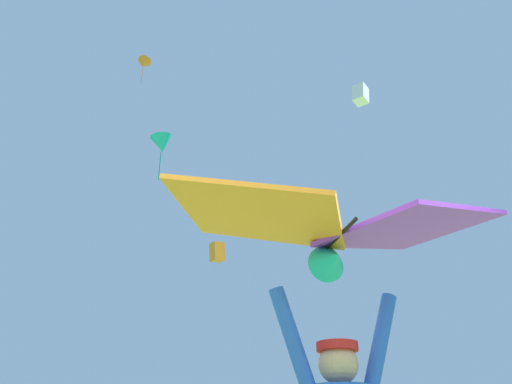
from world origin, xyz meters
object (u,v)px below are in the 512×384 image
distant_kite_teal_far_center (162,144)px  distant_kite_orange_low_left (217,252)px  held_stunt_kite (335,229)px  distant_kite_orange_overhead_distant (144,64)px  distant_kite_white_mid_right (361,95)px

distant_kite_teal_far_center → distant_kite_orange_low_left: 9.86m
held_stunt_kite → distant_kite_orange_low_left: (9.61, 32.60, 12.05)m
distant_kite_orange_overhead_distant → distant_kite_orange_low_left: 15.81m
held_stunt_kite → distant_kite_white_mid_right: size_ratio=2.13×
distant_kite_orange_overhead_distant → distant_kite_white_mid_right: 11.34m
held_stunt_kite → distant_kite_white_mid_right: 23.13m
distant_kite_white_mid_right → distant_kite_orange_low_left: (-1.18, 17.81, -2.08)m
held_stunt_kite → distant_kite_white_mid_right: bearing=53.9°
held_stunt_kite → distant_kite_orange_low_left: distant_kite_orange_low_left is taller
distant_kite_orange_overhead_distant → distant_kite_white_mid_right: distant_kite_orange_overhead_distant is taller
distant_kite_orange_overhead_distant → distant_kite_orange_low_left: size_ratio=1.13×
held_stunt_kite → distant_kite_white_mid_right: (10.79, 14.79, 14.13)m
held_stunt_kite → distant_kite_orange_low_left: bearing=73.6°
distant_kite_teal_far_center → distant_kite_orange_low_left: bearing=48.8°
held_stunt_kite → distant_kite_orange_overhead_distant: size_ratio=1.30×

